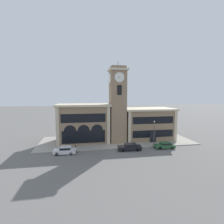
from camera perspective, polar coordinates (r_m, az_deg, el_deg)
The scene contains 10 objects.
ground_plane at distance 37.71m, azimuth 3.50°, elevation -11.93°, with size 300.00×300.00×0.00m, color #605E5B.
sidewalk_kerb at distance 43.83m, azimuth 1.50°, elevation -9.30°, with size 36.65×13.10×0.15m.
clock_tower at distance 41.18m, azimuth 1.87°, elevation 2.37°, with size 4.32×4.32×19.11m.
town_hall_left_wing at distance 42.76m, azimuth -9.31°, elevation -3.54°, with size 12.54×8.30×9.16m.
town_hall_right_wing at distance 45.96m, azimuth 11.45°, elevation -3.69°, with size 12.92×8.30×7.96m.
parked_car_near at distance 35.62m, azimuth -15.10°, elevation -11.93°, with size 4.33×2.15×1.43m.
parked_car_mid at distance 36.75m, azimuth 5.83°, elevation -11.23°, with size 4.84×2.13×1.40m.
parked_car_far at distance 39.49m, azimuth 16.85°, elevation -10.32°, with size 4.28×2.03×1.30m.
street_lamp at distance 39.69m, azimuth 13.58°, elevation -5.50°, with size 0.36×0.36×5.56m.
bollard at distance 36.85m, azimuth -11.79°, elevation -11.38°, with size 0.18×0.18×1.06m.
Camera 1 is at (-8.38, -34.95, 11.40)m, focal length 28.00 mm.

